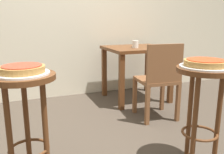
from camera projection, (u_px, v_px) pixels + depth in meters
ground_plane at (107, 146)px, 2.14m from camera, size 6.00×6.00×0.00m
stool_foreground at (203, 94)px, 1.75m from camera, size 0.40×0.40×0.76m
serving_plate_foreground at (205, 67)px, 1.71m from camera, size 0.36×0.36×0.01m
pizza_foreground at (206, 63)px, 1.70m from camera, size 0.30×0.30×0.05m
stool_middle at (25, 105)px, 1.53m from camera, size 0.40×0.40×0.76m
serving_plate_middle at (23, 73)px, 1.49m from camera, size 0.33×0.33×0.01m
pizza_middle at (22, 69)px, 1.48m from camera, size 0.27×0.27×0.05m
dining_table at (136, 56)px, 3.28m from camera, size 0.81×0.73×0.73m
cup_near_edge at (135, 44)px, 3.14m from camera, size 0.08×0.08×0.10m
condiment_shaker at (134, 44)px, 3.29m from camera, size 0.04×0.04×0.07m
wooden_chair at (159, 78)px, 2.62m from camera, size 0.44×0.44×0.85m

